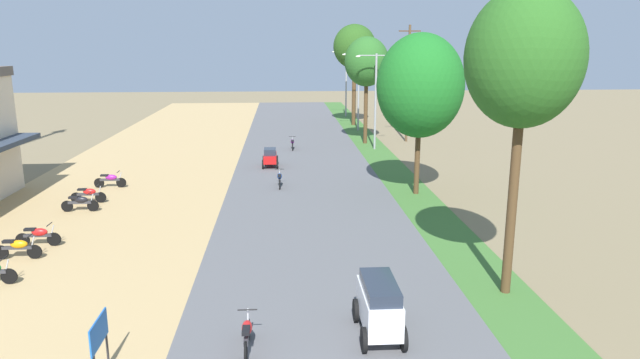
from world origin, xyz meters
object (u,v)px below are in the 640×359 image
streetlamp_near (376,94)px  median_tree_second (420,86)px  median_tree_fourth (355,47)px  motorbike_ahead_second (247,332)px  street_signboard (99,336)px  median_tree_third (367,62)px  motorbike_ahead_third (280,178)px  car_hatchback_red (270,157)px  parked_motorbike_fourth (80,202)px  utility_pole_near (408,82)px  motorbike_ahead_fourth (292,143)px  parked_motorbike_second (18,247)px  median_tree_nearest (524,59)px  parked_motorbike_third (38,235)px  parked_motorbike_fifth (89,194)px  streetlamp_far (346,78)px  streetlamp_mid (359,85)px  car_van_white (379,304)px  parked_motorbike_sixth (110,179)px

streetlamp_near → median_tree_second: bearing=-89.5°
median_tree_fourth → motorbike_ahead_second: (-8.24, -43.13, -7.18)m
street_signboard → streetlamp_near: bearing=68.9°
median_tree_third → motorbike_ahead_third: median_tree_third is taller
streetlamp_near → car_hatchback_red: bearing=-142.6°
median_tree_third → car_hatchback_red: bearing=-131.0°
parked_motorbike_fourth → street_signboard: 15.48m
utility_pole_near → motorbike_ahead_fourth: bearing=-160.2°
median_tree_fourth → utility_pole_near: 10.79m
parked_motorbike_second → median_tree_nearest: (17.44, -4.11, 7.07)m
median_tree_fourth → parked_motorbike_third: bearing=-116.5°
median_tree_third → utility_pole_near: size_ratio=0.90×
streetlamp_near → street_signboard: bearing=-111.1°
median_tree_fourth → utility_pole_near: (3.26, -9.90, -2.77)m
parked_motorbike_fifth → streetlamp_far: streetlamp_far is taller
parked_motorbike_fifth → streetlamp_mid: bearing=54.6°
street_signboard → median_tree_nearest: median_tree_nearest is taller
car_van_white → streetlamp_far: bearing=84.7°
utility_pole_near → car_hatchback_red: (-11.31, -9.80, -4.24)m
median_tree_nearest → motorbike_ahead_third: size_ratio=5.42×
median_tree_second → motorbike_ahead_second: (-8.32, -15.92, -5.34)m
median_tree_second → streetlamp_mid: median_tree_second is taller
median_tree_third → motorbike_ahead_third: size_ratio=4.78×
median_tree_fourth → utility_pole_near: size_ratio=1.03×
parked_motorbike_third → median_tree_nearest: median_tree_nearest is taller
motorbike_ahead_fourth → utility_pole_near: bearing=19.8°
parked_motorbike_sixth → streetlamp_near: 20.70m
median_tree_third → streetlamp_mid: median_tree_third is taller
median_tree_second → motorbike_ahead_third: (-7.49, 1.98, -5.34)m
streetlamp_far → motorbike_ahead_fourth: size_ratio=4.09×
parked_motorbike_third → motorbike_ahead_third: (9.74, 9.22, 0.02)m
parked_motorbike_second → median_tree_third: 30.80m
parked_motorbike_third → parked_motorbike_fifth: size_ratio=1.00×
streetlamp_near → car_hatchback_red: streetlamp_near is taller
parked_motorbike_third → parked_motorbike_fourth: size_ratio=1.00×
streetlamp_far → median_tree_third: bearing=-91.1°
median_tree_second → streetlamp_near: size_ratio=1.18×
parked_motorbike_second → median_tree_second: median_tree_second is taller
parked_motorbike_sixth → utility_pole_near: size_ratio=0.19×
motorbike_ahead_third → median_tree_fourth: bearing=73.6°
parked_motorbike_fourth → motorbike_ahead_third: 10.64m
parked_motorbike_fourth → motorbike_ahead_second: bearing=-56.8°
car_van_white → median_tree_third: bearing=82.4°
streetlamp_far → car_hatchback_red: (-8.02, -26.42, -3.58)m
parked_motorbike_fifth → motorbike_ahead_second: bearing=-59.3°
car_van_white → car_hatchback_red: bearing=98.6°
street_signboard → utility_pole_near: 37.52m
parked_motorbike_sixth → car_van_white: bearing=-55.1°
utility_pole_near → median_tree_fourth: bearing=108.2°
parked_motorbike_fourth → parked_motorbike_fifth: size_ratio=1.00×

